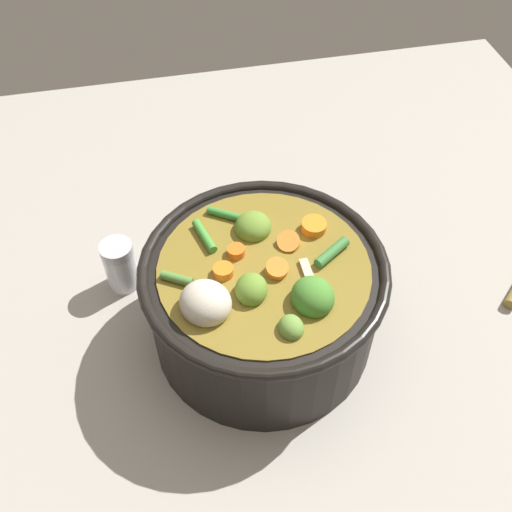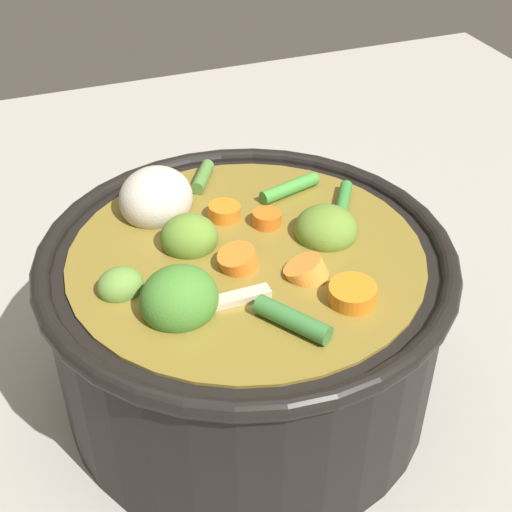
{
  "view_description": "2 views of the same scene",
  "coord_description": "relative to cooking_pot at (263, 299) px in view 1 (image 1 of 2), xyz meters",
  "views": [
    {
      "loc": [
        -0.37,
        0.09,
        0.58
      ],
      "look_at": [
        0.02,
        0.0,
        0.12
      ],
      "focal_mm": 41.85,
      "sensor_mm": 36.0,
      "label": 1
    },
    {
      "loc": [
        -0.12,
        -0.33,
        0.38
      ],
      "look_at": [
        0.01,
        0.02,
        0.1
      ],
      "focal_mm": 50.26,
      "sensor_mm": 36.0,
      "label": 2
    }
  ],
  "objects": [
    {
      "name": "cooking_pot",
      "position": [
        0.0,
        0.0,
        0.0
      ],
      "size": [
        0.26,
        0.26,
        0.15
      ],
      "color": "black",
      "rests_on": "ground_plane"
    },
    {
      "name": "salt_shaker",
      "position": [
        0.11,
        0.15,
        -0.03
      ],
      "size": [
        0.04,
        0.04,
        0.07
      ],
      "color": "silver",
      "rests_on": "ground_plane"
    },
    {
      "name": "ground_plane",
      "position": [
        0.0,
        -0.0,
        -0.06
      ],
      "size": [
        1.1,
        1.1,
        0.0
      ],
      "primitive_type": "plane",
      "color": "#9E998E"
    }
  ]
}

